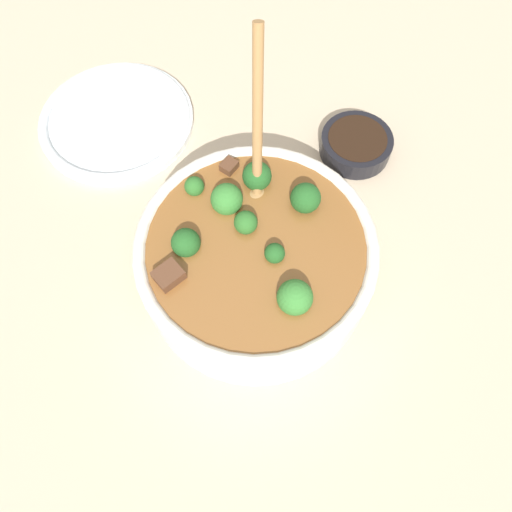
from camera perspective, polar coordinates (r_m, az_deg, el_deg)
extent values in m
plane|color=#C6B293|center=(0.67, 0.00, -2.35)|extent=(4.00, 4.00, 0.00)
cylinder|color=white|center=(0.63, 0.00, -0.72)|extent=(0.29, 0.29, 0.09)
torus|color=white|center=(0.59, 0.00, 1.15)|extent=(0.29, 0.29, 0.02)
cylinder|color=brown|center=(0.61, 0.00, 0.07)|extent=(0.27, 0.27, 0.05)
sphere|color=#235B23|center=(0.59, -8.03, 1.52)|extent=(0.04, 0.04, 0.04)
cylinder|color=#6B9956|center=(0.61, -7.73, 0.42)|extent=(0.01, 0.01, 0.02)
sphere|color=#2D6B28|center=(0.59, -1.18, 3.85)|extent=(0.03, 0.03, 0.03)
cylinder|color=#6B9956|center=(0.61, -1.14, 2.88)|extent=(0.01, 0.01, 0.01)
sphere|color=#235B23|center=(0.61, 5.59, 6.69)|extent=(0.04, 0.04, 0.04)
cylinder|color=#6B9956|center=(0.63, 5.37, 5.35)|extent=(0.01, 0.01, 0.02)
sphere|color=#235B23|center=(0.58, 2.15, 0.32)|extent=(0.02, 0.02, 0.02)
cylinder|color=#6B9956|center=(0.59, 2.09, -0.43)|extent=(0.01, 0.01, 0.01)
sphere|color=#235B23|center=(0.63, 0.11, 9.14)|extent=(0.04, 0.04, 0.04)
cylinder|color=#6B9956|center=(0.65, 0.11, 7.78)|extent=(0.01, 0.01, 0.02)
sphere|color=#387F33|center=(0.56, 4.46, -4.73)|extent=(0.04, 0.04, 0.04)
cylinder|color=#6B9956|center=(0.58, 4.26, -5.79)|extent=(0.01, 0.01, 0.02)
sphere|color=#387F33|center=(0.61, -3.37, 6.50)|extent=(0.04, 0.04, 0.04)
cylinder|color=#6B9956|center=(0.64, -3.23, 5.10)|extent=(0.01, 0.01, 0.02)
sphere|color=#2D6B28|center=(0.63, -6.98, 7.99)|extent=(0.02, 0.02, 0.02)
cylinder|color=#6B9956|center=(0.65, -6.80, 7.10)|extent=(0.01, 0.01, 0.01)
cube|color=brown|center=(0.58, -9.90, -2.34)|extent=(0.03, 0.03, 0.02)
cube|color=brown|center=(0.65, -3.09, 10.12)|extent=(0.02, 0.02, 0.02)
ellipsoid|color=#A87A47|center=(0.63, 0.10, 7.02)|extent=(0.04, 0.03, 0.01)
cylinder|color=#A87A47|center=(0.58, 0.18, 15.37)|extent=(0.07, 0.07, 0.20)
cylinder|color=black|center=(0.78, 11.34, 12.35)|extent=(0.11, 0.11, 0.03)
cylinder|color=black|center=(0.77, 11.49, 12.85)|extent=(0.09, 0.09, 0.01)
cylinder|color=white|center=(0.84, -15.62, 14.64)|extent=(0.24, 0.24, 0.01)
torus|color=white|center=(0.83, -15.72, 14.90)|extent=(0.23, 0.23, 0.01)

